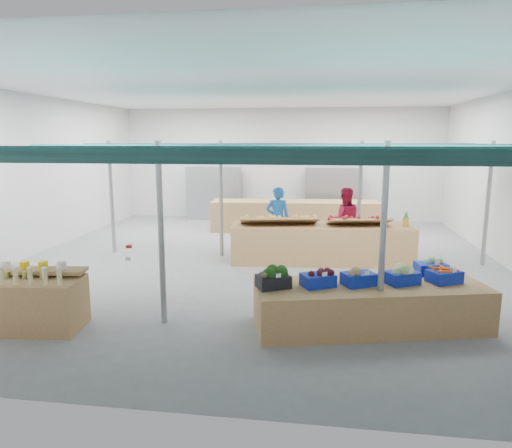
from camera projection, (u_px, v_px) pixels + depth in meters
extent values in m
plane|color=slate|center=(257.00, 262.00, 11.42)|extent=(13.00, 13.00, 0.00)
plane|color=silver|center=(257.00, 88.00, 10.66)|extent=(13.00, 13.00, 0.00)
plane|color=silver|center=(281.00, 164.00, 17.37)|extent=(12.00, 0.00, 12.00)
plane|color=silver|center=(29.00, 175.00, 11.88)|extent=(0.00, 13.00, 13.00)
cylinder|color=gray|center=(111.00, 197.00, 12.19)|extent=(0.10, 0.10, 3.00)
cylinder|color=gray|center=(161.00, 234.00, 7.39)|extent=(0.10, 0.10, 3.00)
cylinder|color=gray|center=(221.00, 199.00, 11.77)|extent=(0.10, 0.10, 3.00)
cylinder|color=gray|center=(383.00, 241.00, 6.90)|extent=(0.10, 0.10, 3.00)
cylinder|color=gray|center=(359.00, 202.00, 11.29)|extent=(0.10, 0.10, 3.00)
cylinder|color=gray|center=(488.00, 204.00, 10.87)|extent=(0.10, 0.10, 3.00)
cylinder|color=gray|center=(269.00, 150.00, 6.90)|extent=(10.00, 0.06, 0.06)
cylinder|color=gray|center=(289.00, 147.00, 11.29)|extent=(10.00, 0.06, 0.06)
cube|color=black|center=(263.00, 157.00, 6.28)|extent=(9.50, 1.28, 0.30)
cube|color=black|center=(273.00, 154.00, 7.55)|extent=(9.50, 1.28, 0.30)
cube|color=black|center=(287.00, 150.00, 10.67)|extent=(9.50, 1.28, 0.30)
cube|color=black|center=(291.00, 149.00, 11.93)|extent=(9.50, 1.28, 0.30)
cube|color=#B23F33|center=(214.00, 194.00, 17.43)|extent=(2.00, 0.50, 2.00)
cube|color=#B23F33|center=(333.00, 196.00, 16.80)|extent=(2.00, 0.50, 2.00)
cube|color=#976442|center=(23.00, 304.00, 7.31)|extent=(1.93, 1.01, 0.83)
cube|color=#997247|center=(29.00, 270.00, 7.47)|extent=(1.88, 0.55, 0.06)
cube|color=#976442|center=(370.00, 306.00, 7.39)|extent=(3.87, 2.07, 0.72)
cube|color=#976442|center=(321.00, 244.00, 11.31)|extent=(4.49, 1.44, 0.95)
cube|color=#976442|center=(295.00, 216.00, 15.36)|extent=(5.64, 1.58, 1.00)
imported|color=#1A59AF|center=(278.00, 219.00, 12.48)|extent=(0.68, 0.48, 1.77)
imported|color=#AC1537|center=(344.00, 220.00, 12.23)|extent=(0.91, 0.74, 1.77)
cube|color=black|center=(273.00, 281.00, 7.16)|extent=(0.61, 0.54, 0.20)
cube|color=white|center=(279.00, 276.00, 6.93)|extent=(0.08, 0.05, 0.06)
cube|color=#0E239D|center=(318.00, 280.00, 7.23)|extent=(0.61, 0.54, 0.20)
cube|color=white|center=(325.00, 274.00, 7.00)|extent=(0.08, 0.05, 0.06)
cube|color=#0E239D|center=(359.00, 279.00, 7.29)|extent=(0.61, 0.54, 0.20)
cube|color=white|center=(367.00, 273.00, 7.06)|extent=(0.08, 0.05, 0.06)
cube|color=#0E239D|center=(402.00, 278.00, 7.36)|extent=(0.61, 0.54, 0.20)
cube|color=white|center=(411.00, 272.00, 7.13)|extent=(0.08, 0.05, 0.06)
cube|color=#0E239D|center=(444.00, 276.00, 7.43)|extent=(0.61, 0.54, 0.20)
cube|color=white|center=(455.00, 270.00, 7.20)|extent=(0.08, 0.05, 0.06)
sphere|color=brown|center=(264.00, 275.00, 7.00)|extent=(0.09, 0.09, 0.09)
sphere|color=brown|center=(261.00, 273.00, 6.98)|extent=(0.06, 0.06, 0.06)
cylinder|color=red|center=(129.00, 246.00, 8.30)|extent=(0.12, 0.12, 0.05)
cube|color=white|center=(128.00, 259.00, 8.28)|extent=(0.10, 0.01, 0.07)
cube|color=#997247|center=(279.00, 221.00, 11.16)|extent=(1.99, 1.01, 0.26)
cube|color=#997247|center=(359.00, 221.00, 11.06)|extent=(1.60, 0.94, 0.26)
cylinder|color=#8C6019|center=(406.00, 222.00, 11.00)|extent=(0.14, 0.14, 0.22)
cone|color=#26661E|center=(406.00, 214.00, 10.97)|extent=(0.12, 0.12, 0.18)
cube|color=#0E239D|center=(431.00, 269.00, 7.88)|extent=(0.56, 0.44, 0.20)
cube|color=white|center=(437.00, 263.00, 7.63)|extent=(0.08, 0.03, 0.06)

